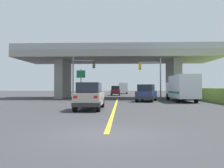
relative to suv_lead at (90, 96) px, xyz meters
name	(u,v)px	position (x,y,z in m)	size (l,w,h in m)	color
ground	(118,98)	(1.83, 19.06, -1.01)	(160.00, 160.00, 0.00)	#353538
overpass_bridge	(118,62)	(1.83, 19.06, 4.74)	(30.52, 10.16, 7.88)	gray
lane_divider_stripe	(115,106)	(1.83, 3.65, -1.01)	(0.20, 25.22, 0.01)	yellow
suv_lead	(90,96)	(0.00, 0.00, 0.00)	(1.87, 4.64, 2.02)	#B7B29E
suv_crossing	(146,93)	(5.37, 10.04, 0.00)	(3.06, 4.89, 2.02)	navy
box_truck	(182,88)	(9.57, 10.21, 0.62)	(2.33, 7.57, 3.09)	silver
sedan_oncoming	(116,91)	(1.16, 30.62, 0.00)	(1.90, 4.56, 2.02)	maroon
traffic_signal_nearside	(153,73)	(6.52, 12.57, 2.51)	(2.92, 0.36, 5.47)	slate
traffic_signal_farside	(80,72)	(-2.88, 11.78, 2.66)	(2.94, 0.36, 5.81)	#56595E
highway_sign	(81,78)	(-3.54, 15.85, 2.12)	(1.33, 0.17, 4.35)	#56595E
semi_truck_distant	(123,88)	(2.90, 44.38, 0.55)	(2.33, 7.24, 2.93)	navy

